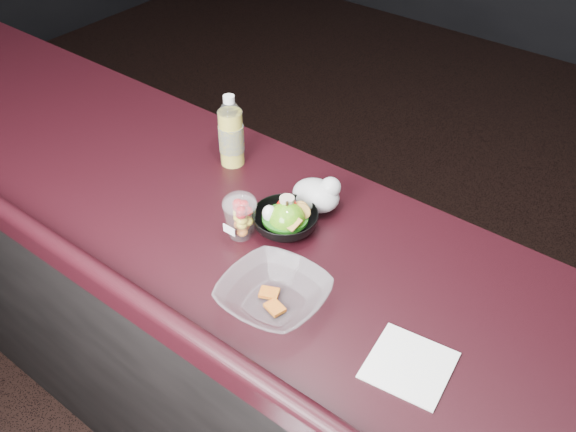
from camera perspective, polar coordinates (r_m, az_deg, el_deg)
The scene contains 8 objects.
counter at distance 1.97m, azimuth -2.23°, elevation -12.59°, with size 4.06×0.71×1.02m.
lemonade_bottle at distance 1.80m, azimuth -5.07°, elevation 7.12°, with size 0.07×0.07×0.21m.
fruit_cup at distance 1.56m, azimuth -4.28°, elevation 0.08°, with size 0.09×0.09×0.12m.
green_apple at distance 1.57m, azimuth -0.08°, elevation -0.23°, with size 0.09×0.09×0.09m.
plastic_bag at distance 1.65m, azimuth 2.67°, elevation 1.94°, with size 0.13×0.11×0.09m.
snack_bowl at distance 1.59m, azimuth -0.28°, elevation -0.34°, with size 0.20×0.20×0.09m.
takeout_bowl at distance 1.40m, azimuth -1.29°, elevation -7.04°, with size 0.24×0.24×0.06m.
paper_napkin at distance 1.34m, azimuth 10.73°, elevation -12.89°, with size 0.16×0.16×0.00m, color white.
Camera 1 is at (0.81, -0.61, 2.06)m, focal length 40.00 mm.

